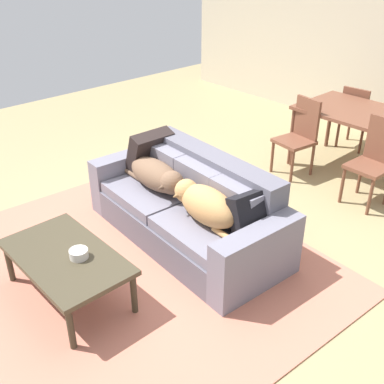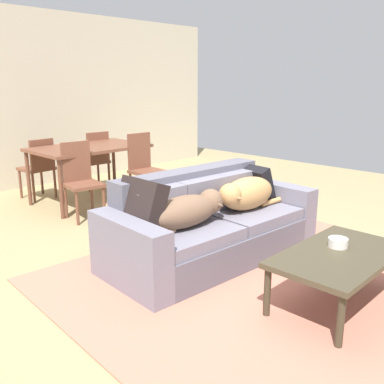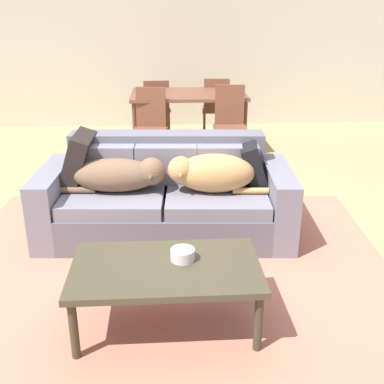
% 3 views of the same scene
% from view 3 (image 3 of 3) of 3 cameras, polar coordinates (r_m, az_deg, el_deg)
% --- Properties ---
extents(ground_plane, '(10.00, 10.00, 0.00)m').
position_cam_3_polar(ground_plane, '(4.13, -2.95, -4.72)').
color(ground_plane, '#9E8D60').
extents(back_partition, '(8.00, 0.12, 2.70)m').
position_cam_3_polar(back_partition, '(7.72, -3.64, 18.02)').
color(back_partition, beige).
rests_on(back_partition, ground).
extents(area_rug, '(3.51, 3.08, 0.01)m').
position_cam_3_polar(area_rug, '(3.54, -2.98, -9.38)').
color(area_rug, '#C4715A').
rests_on(area_rug, ground).
extents(couch, '(2.13, 1.04, 0.81)m').
position_cam_3_polar(couch, '(4.01, -3.15, -0.69)').
color(couch, '#5C5966').
rests_on(couch, ground).
extents(dog_on_left_cushion, '(0.89, 0.38, 0.29)m').
position_cam_3_polar(dog_on_left_cushion, '(3.85, -8.63, 2.09)').
color(dog_on_left_cushion, brown).
rests_on(dog_on_left_cushion, couch).
extents(dog_on_right_cushion, '(0.81, 0.35, 0.32)m').
position_cam_3_polar(dog_on_right_cushion, '(3.78, 2.23, 2.34)').
color(dog_on_right_cushion, tan).
rests_on(dog_on_right_cushion, couch).
extents(throw_pillow_by_left_arm, '(0.30, 0.47, 0.48)m').
position_cam_3_polar(throw_pillow_by_left_arm, '(4.06, -13.75, 3.73)').
color(throw_pillow_by_left_arm, black).
rests_on(throw_pillow_by_left_arm, couch).
extents(throw_pillow_by_right_arm, '(0.30, 0.40, 0.39)m').
position_cam_3_polar(throw_pillow_by_right_arm, '(3.99, 7.54, 3.26)').
color(throw_pillow_by_right_arm, black).
rests_on(throw_pillow_by_right_arm, couch).
extents(coffee_table, '(1.12, 0.64, 0.41)m').
position_cam_3_polar(coffee_table, '(2.81, -3.18, -9.70)').
color(coffee_table, '#433B29').
rests_on(coffee_table, ground).
extents(bowl_on_coffee_table, '(0.15, 0.15, 0.07)m').
position_cam_3_polar(bowl_on_coffee_table, '(2.83, -1.15, -7.60)').
color(bowl_on_coffee_table, silver).
rests_on(bowl_on_coffee_table, coffee_table).
extents(dining_table, '(1.49, 0.95, 0.77)m').
position_cam_3_polar(dining_table, '(6.30, -0.46, 11.37)').
color(dining_table, brown).
rests_on(dining_table, ground).
extents(dining_chair_near_left, '(0.45, 0.45, 0.93)m').
position_cam_3_polar(dining_chair_near_left, '(5.79, -5.11, 8.29)').
color(dining_chair_near_left, brown).
rests_on(dining_chair_near_left, ground).
extents(dining_chair_near_right, '(0.42, 0.42, 0.95)m').
position_cam_3_polar(dining_chair_near_right, '(5.82, 4.64, 8.54)').
color(dining_chair_near_right, brown).
rests_on(dining_chair_near_right, ground).
extents(dining_chair_far_left, '(0.43, 0.43, 0.86)m').
position_cam_3_polar(dining_chair_far_left, '(6.95, -4.37, 10.37)').
color(dining_chair_far_left, brown).
rests_on(dining_chair_far_left, ground).
extents(dining_chair_far_right, '(0.43, 0.43, 0.89)m').
position_cam_3_polar(dining_chair_far_right, '(6.90, 2.96, 10.41)').
color(dining_chair_far_right, brown).
rests_on(dining_chair_far_right, ground).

